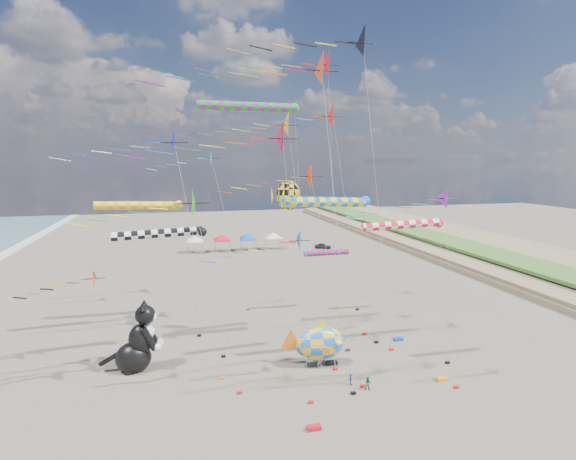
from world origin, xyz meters
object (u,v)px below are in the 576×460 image
Objects in this scene: fish_inflatable at (320,343)px; child_blue at (351,379)px; person_adult at (320,357)px; parked_car at (323,246)px; cat_inflatable at (136,336)px; child_green at (368,384)px.

fish_inflatable is 4.17m from child_blue.
person_adult is at bearing 56.18° from child_blue.
fish_inflatable is 51.11m from parked_car.
child_green is at bearing -18.45° from cat_inflatable.
child_green is (2.25, -4.73, -1.45)m from fish_inflatable.
child_blue is (-0.94, 1.08, -0.07)m from child_green.
parked_car reaches higher than child_green.
cat_inflatable is 18.79m from child_green.
person_adult is 5.05m from child_green.
parked_car is (15.47, 51.91, 0.07)m from child_blue.
cat_inflatable reaches higher than person_adult.
fish_inflatable is at bearing -175.95° from parked_car.
fish_inflatable is at bearing 51.61° from person_adult.
cat_inflatable reaches higher than child_blue.
person_adult is 1.93× the size of child_blue.
cat_inflatable is 17.51m from child_blue.
parked_car is at bearing 18.27° from child_blue.
child_blue is (15.96, -6.77, -2.46)m from cat_inflatable.
fish_inflatable reaches higher than child_blue.
child_green is (2.28, -4.50, -0.37)m from person_adult.
cat_inflatable is 6.21× the size of child_blue.
child_green is at bearing -172.12° from parked_car.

